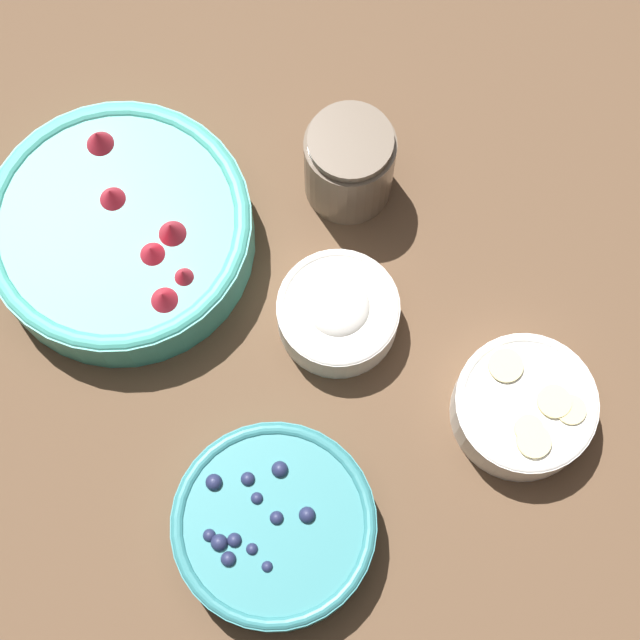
{
  "coord_description": "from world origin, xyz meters",
  "views": [
    {
      "loc": [
        -0.35,
        0.12,
        1.03
      ],
      "look_at": [
        -0.08,
        -0.04,
        0.05
      ],
      "focal_mm": 60.0,
      "sensor_mm": 36.0,
      "label": 1
    }
  ],
  "objects_px": {
    "bowl_cream": "(338,312)",
    "bowl_bananas": "(524,407)",
    "jar_chocolate": "(349,165)",
    "bowl_strawberries": "(121,230)",
    "bowl_blueberries": "(274,526)"
  },
  "relations": [
    {
      "from": "bowl_cream",
      "to": "jar_chocolate",
      "type": "bearing_deg",
      "value": -34.64
    },
    {
      "from": "bowl_strawberries",
      "to": "jar_chocolate",
      "type": "distance_m",
      "value": 0.24
    },
    {
      "from": "bowl_strawberries",
      "to": "jar_chocolate",
      "type": "height_order",
      "value": "jar_chocolate"
    },
    {
      "from": "jar_chocolate",
      "to": "bowl_strawberries",
      "type": "bearing_deg",
      "value": 75.97
    },
    {
      "from": "bowl_cream",
      "to": "jar_chocolate",
      "type": "height_order",
      "value": "jar_chocolate"
    },
    {
      "from": "bowl_strawberries",
      "to": "bowl_cream",
      "type": "distance_m",
      "value": 0.23
    },
    {
      "from": "bowl_cream",
      "to": "bowl_blueberries",
      "type": "bearing_deg",
      "value": 133.69
    },
    {
      "from": "jar_chocolate",
      "to": "bowl_bananas",
      "type": "bearing_deg",
      "value": -176.14
    },
    {
      "from": "bowl_strawberries",
      "to": "bowl_blueberries",
      "type": "relative_size",
      "value": 1.41
    },
    {
      "from": "bowl_strawberries",
      "to": "bowl_cream",
      "type": "bearing_deg",
      "value": -141.29
    },
    {
      "from": "bowl_cream",
      "to": "bowl_bananas",
      "type": "bearing_deg",
      "value": -148.42
    },
    {
      "from": "bowl_strawberries",
      "to": "bowl_cream",
      "type": "relative_size",
      "value": 2.21
    },
    {
      "from": "bowl_bananas",
      "to": "bowl_blueberries",
      "type": "bearing_deg",
      "value": 85.19
    },
    {
      "from": "bowl_bananas",
      "to": "bowl_cream",
      "type": "distance_m",
      "value": 0.2
    },
    {
      "from": "bowl_blueberries",
      "to": "jar_chocolate",
      "type": "distance_m",
      "value": 0.37
    }
  ]
}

